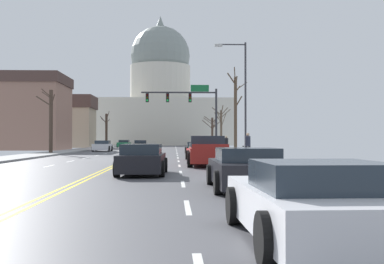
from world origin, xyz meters
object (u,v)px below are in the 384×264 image
at_px(sedan_near_02, 201,152).
at_px(sedan_oncoming_01, 140,145).
at_px(sedan_near_00, 195,148).
at_px(sedan_near_01, 200,150).
at_px(bicycle_parked, 243,152).
at_px(sedan_oncoming_02, 124,144).
at_px(street_lamp_right, 241,90).
at_px(pedestrian_01, 248,144).
at_px(sedan_oncoming_00, 102,146).
at_px(sedan_near_05, 246,169).
at_px(signal_gantry, 189,103).
at_px(sedan_near_06, 313,203).
at_px(pickup_truck_near_03, 208,152).
at_px(sedan_near_04, 142,160).
at_px(pedestrian_00, 226,143).

xyz_separation_m(sedan_near_02, sedan_oncoming_01, (-6.56, 35.46, 0.03)).
height_order(sedan_near_00, sedan_oncoming_01, sedan_oncoming_01).
xyz_separation_m(sedan_near_01, sedan_oncoming_01, (-6.89, 28.33, 0.03)).
xyz_separation_m(sedan_near_01, bicycle_parked, (2.77, -5.38, -0.07)).
xyz_separation_m(sedan_oncoming_02, bicycle_parked, (13.37, -46.79, -0.10)).
relative_size(sedan_near_00, sedan_near_02, 1.05).
distance_m(sedan_oncoming_02, bicycle_parked, 48.67).
height_order(street_lamp_right, pedestrian_01, street_lamp_right).
relative_size(sedan_near_00, sedan_oncoming_00, 1.10).
distance_m(sedan_near_05, pedestrian_01, 17.99).
height_order(signal_gantry, sedan_near_02, signal_gantry).
relative_size(sedan_near_05, pedestrian_01, 2.60).
bearing_deg(sedan_near_02, sedan_oncoming_00, 113.18).
distance_m(sedan_near_00, sedan_oncoming_02, 35.92).
xyz_separation_m(sedan_near_06, pedestrian_01, (2.93, 24.77, 0.55)).
relative_size(sedan_oncoming_01, pedestrian_01, 2.58).
xyz_separation_m(sedan_near_00, sedan_near_06, (-0.08, -39.42, -0.00)).
height_order(sedan_oncoming_01, bicycle_parked, sedan_oncoming_01).
xyz_separation_m(sedan_oncoming_01, pedestrian_01, (9.69, -35.92, 0.51)).
distance_m(signal_gantry, pedestrian_01, 18.56).
distance_m(pickup_truck_near_03, sedan_near_04, 7.27).
bearing_deg(sedan_near_06, sedan_near_02, 90.46).
bearing_deg(sedan_near_05, sedan_oncoming_02, 99.00).
bearing_deg(sedan_oncoming_00, sedan_near_05, -75.99).
distance_m(sedan_near_01, sedan_oncoming_00, 19.57).
bearing_deg(sedan_near_00, pedestrian_01, -78.99).
bearing_deg(pickup_truck_near_03, bicycle_parked, 68.46).
xyz_separation_m(pedestrian_00, bicycle_parked, (0.14, -9.38, -0.55)).
relative_size(signal_gantry, bicycle_parked, 4.47).
relative_size(sedan_near_06, sedan_oncoming_00, 1.04).
distance_m(sedan_oncoming_00, pedestrian_01, 27.53).
height_order(sedan_near_01, sedan_near_06, sedan_near_01).
distance_m(pedestrian_00, bicycle_parked, 9.40).
bearing_deg(sedan_near_01, sedan_near_00, 90.44).
height_order(sedan_near_04, pedestrian_01, pedestrian_01).
bearing_deg(sedan_oncoming_00, sedan_near_02, -66.82).
height_order(sedan_near_04, sedan_oncoming_00, sedan_oncoming_00).
distance_m(sedan_near_00, bicycle_parked, 12.77).
xyz_separation_m(sedan_near_02, bicycle_parked, (3.11, 1.75, -0.07)).
height_order(street_lamp_right, sedan_near_04, street_lamp_right).
height_order(pedestrian_00, bicycle_parked, pedestrian_00).
bearing_deg(sedan_oncoming_02, sedan_oncoming_01, -74.19).
xyz_separation_m(sedan_near_05, pedestrian_01, (2.82, 17.76, 0.53)).
relative_size(pickup_truck_near_03, sedan_near_06, 1.23).
bearing_deg(sedan_oncoming_01, pickup_truck_near_03, -80.94).
distance_m(sedan_oncoming_01, bicycle_parked, 35.07).
bearing_deg(sedan_near_01, sedan_near_05, -90.06).
distance_m(signal_gantry, sedan_near_04, 30.38).
relative_size(street_lamp_right, pedestrian_01, 4.68).
distance_m(pedestrian_01, bicycle_parked, 2.29).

